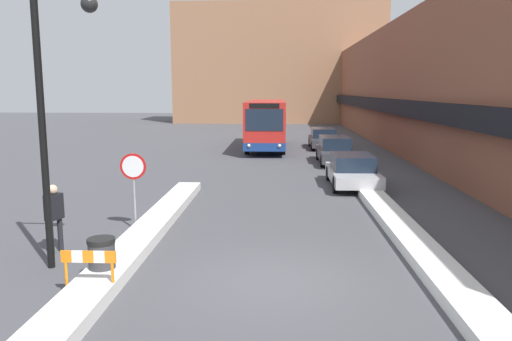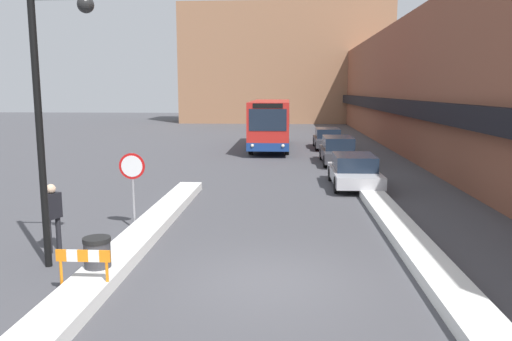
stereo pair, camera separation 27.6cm
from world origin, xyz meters
name	(u,v)px [view 1 (the left image)]	position (x,y,z in m)	size (l,w,h in m)	color
ground_plane	(275,282)	(0.00, 0.00, 0.00)	(160.00, 160.00, 0.00)	#47474C
building_row_right	(428,87)	(9.97, 24.00, 4.29)	(5.50, 60.00, 8.61)	brown
building_backdrop_far	(279,65)	(0.00, 54.83, 7.27)	(26.00, 8.00, 14.55)	#996B4C
snow_bank_left	(145,234)	(-3.60, 3.00, 0.15)	(0.90, 13.90, 0.30)	silver
snow_bank_right	(410,238)	(3.60, 2.95, 0.14)	(0.90, 11.97, 0.29)	silver
city_bus	(266,123)	(-0.80, 24.73, 1.79)	(2.58, 10.73, 3.33)	red
parked_car_front	(352,170)	(3.20, 10.93, 0.70)	(1.93, 4.45, 1.36)	#B7B7BC
parked_car_middle	(335,150)	(3.20, 17.77, 0.75)	(1.82, 4.81, 1.50)	#38383D
parked_car_back	(323,138)	(3.20, 25.16, 0.71)	(1.87, 4.58, 1.41)	#38383D
stop_sign	(133,175)	(-4.14, 3.92, 1.64)	(0.76, 0.08, 2.26)	gray
street_lamp	(53,101)	(-4.88, 0.67, 3.83)	(1.46, 0.36, 6.15)	black
pedestrian	(54,212)	(-5.53, 1.73, 1.05)	(0.37, 0.54, 1.74)	#232328
trash_bin	(102,260)	(-3.69, -0.10, 0.48)	(0.59, 0.59, 0.95)	#38383D
construction_barricade	(89,264)	(-3.66, -0.90, 0.67)	(1.10, 0.06, 0.94)	orange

